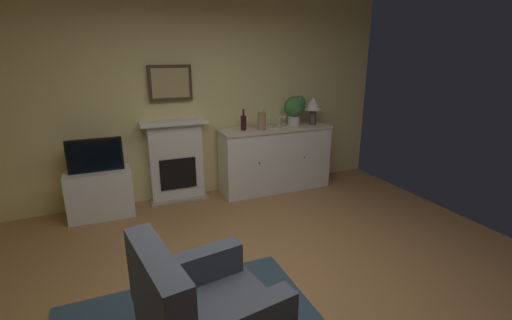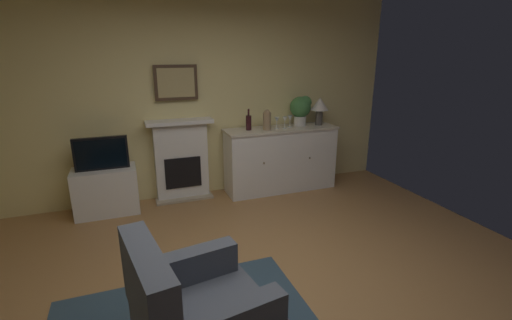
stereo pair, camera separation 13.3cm
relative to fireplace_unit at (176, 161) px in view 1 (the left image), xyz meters
name	(u,v)px [view 1 (the left image)]	position (x,y,z in m)	size (l,w,h in m)	color
ground_plane	(271,302)	(0.30, -2.39, -0.60)	(5.68, 5.10, 0.10)	#9E7042
wall_rear	(192,93)	(0.30, 0.13, 0.87)	(5.68, 0.06, 2.85)	#EAD68C
fireplace_unit	(176,161)	(0.00, 0.00, 0.00)	(0.87, 0.30, 1.10)	white
framed_picture	(170,83)	(0.00, 0.05, 1.02)	(0.55, 0.04, 0.45)	#473323
sideboard_cabinet	(275,159)	(1.40, -0.18, -0.09)	(1.62, 0.49, 0.92)	white
table_lamp	(313,106)	(2.00, -0.18, 0.65)	(0.26, 0.26, 0.40)	#4C4742
wine_bottle	(243,122)	(0.92, -0.15, 0.48)	(0.08, 0.08, 0.29)	#331419
wine_glass_left	(271,120)	(1.32, -0.20, 0.49)	(0.07, 0.07, 0.16)	silver
wine_glass_center	(279,120)	(1.43, -0.23, 0.49)	(0.07, 0.07, 0.16)	silver
wine_glass_right	(284,118)	(1.54, -0.17, 0.49)	(0.07, 0.07, 0.16)	silver
vase_decorative	(262,120)	(1.16, -0.23, 0.51)	(0.11, 0.11, 0.28)	#9E7F5B
tv_cabinet	(100,193)	(-0.97, -0.16, -0.26)	(0.75, 0.42, 0.58)	white
tv_set	(95,155)	(-0.97, -0.19, 0.23)	(0.62, 0.07, 0.40)	black
potted_plant_small	(295,108)	(1.72, -0.13, 0.63)	(0.30, 0.30, 0.43)	beige
armchair	(204,318)	(-0.38, -2.85, -0.17)	(0.92, 0.89, 0.92)	#474C56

